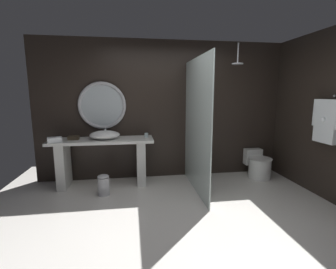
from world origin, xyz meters
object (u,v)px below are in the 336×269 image
hanging_bathrobe (328,119)px  folded_hand_towel (55,140)px  tissue_box (73,138)px  rain_shower_head (238,62)px  waste_bin (104,185)px  tumbler_cup (146,135)px  round_wall_mirror (102,105)px  vessel_sink (105,135)px  toilet (258,165)px

hanging_bathrobe → folded_hand_towel: hanging_bathrobe is taller
tissue_box → rain_shower_head: rain_shower_head is taller
hanging_bathrobe → folded_hand_towel: 4.22m
waste_bin → tissue_box: bearing=137.5°
tumbler_cup → round_wall_mirror: round_wall_mirror is taller
rain_shower_head → tumbler_cup: bearing=176.2°
tissue_box → hanging_bathrobe: 4.04m
rain_shower_head → round_wall_mirror: bearing=172.1°
vessel_sink → waste_bin: 0.87m
tissue_box → waste_bin: 1.00m
tissue_box → rain_shower_head: 3.17m
waste_bin → folded_hand_towel: folded_hand_towel is taller
waste_bin → folded_hand_towel: bearing=160.0°
tumbler_cup → toilet: size_ratio=0.14×
round_wall_mirror → rain_shower_head: size_ratio=2.34×
vessel_sink → hanging_bathrobe: bearing=-18.7°
hanging_bathrobe → toilet: size_ratio=1.16×
vessel_sink → tumbler_cup: 0.73m
rain_shower_head → waste_bin: bearing=-170.5°
hanging_bathrobe → vessel_sink: bearing=161.3°
tissue_box → rain_shower_head: (2.89, -0.09, 1.31)m
round_wall_mirror → folded_hand_towel: round_wall_mirror is taller
vessel_sink → folded_hand_towel: 0.80m
tumbler_cup → hanging_bathrobe: 2.87m
vessel_sink → waste_bin: (-0.00, -0.46, -0.74)m
waste_bin → folded_hand_towel: 1.09m
tissue_box → hanging_bathrobe: size_ratio=0.25×
toilet → folded_hand_towel: folded_hand_towel is taller
round_wall_mirror → folded_hand_towel: 1.00m
vessel_sink → folded_hand_towel: (-0.78, -0.18, -0.03)m
tumbler_cup → rain_shower_head: (1.63, -0.11, 1.30)m
rain_shower_head → folded_hand_towel: 3.39m
round_wall_mirror → toilet: size_ratio=1.40×
tumbler_cup → waste_bin: 1.13m
waste_bin → folded_hand_towel: (-0.77, 0.28, 0.71)m
tissue_box → toilet: tissue_box is taller
tumbler_cup → rain_shower_head: bearing=-3.8°
tissue_box → round_wall_mirror: (0.48, 0.24, 0.54)m
tissue_box → rain_shower_head: bearing=-1.8°
tissue_box → folded_hand_towel: size_ratio=0.79×
round_wall_mirror → waste_bin: size_ratio=2.52×
rain_shower_head → hanging_bathrobe: (0.97, -1.06, -0.93)m
tissue_box → folded_hand_towel: folded_hand_towel is taller
vessel_sink → round_wall_mirror: bearing=100.6°
folded_hand_towel → tissue_box: bearing=39.3°
tumbler_cup → waste_bin: size_ratio=0.25×
toilet → tissue_box: bearing=179.1°
tumbler_cup → waste_bin: (-0.73, -0.50, -0.71)m
rain_shower_head → waste_bin: 3.12m
tissue_box → round_wall_mirror: size_ratio=0.20×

